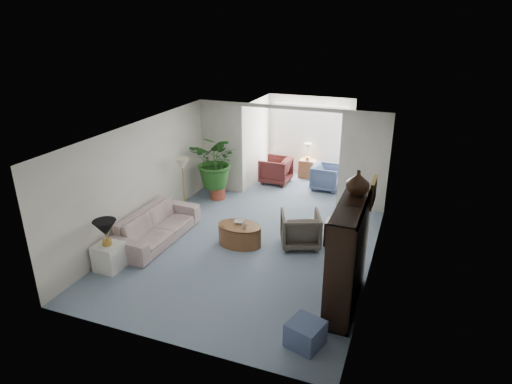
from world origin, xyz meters
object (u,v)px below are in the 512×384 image
at_px(coffee_table, 240,235).
at_px(side_table_dark, 336,233).
at_px(sunroom_chair_maroon, 276,170).
at_px(floor_lamp, 182,164).
at_px(sofa, 157,226).
at_px(cabinet_urn, 358,182).
at_px(entertainment_cabinet, 347,257).
at_px(table_lamp, 105,228).
at_px(wingback_chair, 300,229).
at_px(sunroom_chair_blue, 326,177).
at_px(coffee_bowl, 239,222).
at_px(ottoman, 305,334).
at_px(plant_pot, 218,193).
at_px(end_table, 109,257).
at_px(coffee_cup, 244,226).
at_px(framed_picture, 374,192).
at_px(sunroom_table, 307,169).

height_order(coffee_table, side_table_dark, side_table_dark).
bearing_deg(sunroom_chair_maroon, floor_lamp, -26.48).
relative_size(sofa, cabinet_urn, 5.61).
height_order(entertainment_cabinet, sunroom_chair_maroon, entertainment_cabinet).
relative_size(table_lamp, sunroom_chair_maroon, 0.53).
relative_size(wingback_chair, entertainment_cabinet, 0.45).
height_order(sunroom_chair_blue, sunroom_chair_maroon, sunroom_chair_maroon).
height_order(cabinet_urn, sunroom_chair_blue, cabinet_urn).
xyz_separation_m(coffee_table, side_table_dark, (1.91, 0.72, 0.05)).
relative_size(coffee_bowl, ottoman, 0.42).
xyz_separation_m(wingback_chair, sunroom_chair_maroon, (-1.69, 3.45, 0.01)).
relative_size(side_table_dark, plant_pot, 1.37).
bearing_deg(cabinet_urn, coffee_bowl, 159.77).
bearing_deg(cabinet_urn, plant_pot, 143.21).
bearing_deg(wingback_chair, cabinet_urn, 113.15).
relative_size(wingback_chair, sunroom_chair_blue, 1.05).
relative_size(end_table, plant_pot, 1.31).
distance_m(floor_lamp, coffee_bowl, 2.29).
height_order(coffee_cup, sunroom_chair_blue, sunroom_chair_blue).
bearing_deg(end_table, framed_picture, 17.57).
relative_size(framed_picture, coffee_cup, 4.80).
xyz_separation_m(table_lamp, sunroom_chair_maroon, (1.49, 5.67, -0.50)).
height_order(floor_lamp, sunroom_table, floor_lamp).
bearing_deg(sunroom_chair_blue, side_table_dark, -162.46).
height_order(side_table_dark, ottoman, side_table_dark).
height_order(ottoman, sunroom_chair_blue, sunroom_chair_blue).
bearing_deg(sunroom_table, framed_picture, -63.96).
height_order(plant_pot, sunroom_chair_maroon, sunroom_chair_maroon).
bearing_deg(entertainment_cabinet, sunroom_chair_blue, 105.46).
relative_size(coffee_table, side_table_dark, 1.73).
xyz_separation_m(coffee_bowl, entertainment_cabinet, (2.51, -1.43, 0.44)).
height_order(floor_lamp, cabinet_urn, cabinet_urn).
distance_m(coffee_table, wingback_chair, 1.29).
xyz_separation_m(floor_lamp, plant_pot, (0.41, 1.06, -1.09)).
distance_m(cabinet_urn, ottoman, 2.53).
bearing_deg(coffee_cup, entertainment_cabinet, -27.94).
height_order(framed_picture, plant_pot, framed_picture).
bearing_deg(entertainment_cabinet, plant_pot, 138.89).
relative_size(side_table_dark, sunroom_table, 0.99).
bearing_deg(sunroom_table, wingback_chair, -77.36).
distance_m(end_table, entertainment_cabinet, 4.50).
xyz_separation_m(table_lamp, coffee_bowl, (1.91, 1.90, -0.40)).
bearing_deg(plant_pot, sofa, -94.67).
height_order(end_table, cabinet_urn, cabinet_urn).
distance_m(end_table, coffee_table, 2.66).
xyz_separation_m(sofa, entertainment_cabinet, (4.22, -0.88, 0.58)).
bearing_deg(table_lamp, coffee_table, 42.52).
distance_m(wingback_chair, side_table_dark, 0.77).
bearing_deg(framed_picture, coffee_table, 173.08).
bearing_deg(plant_pot, sunroom_chair_blue, 33.42).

